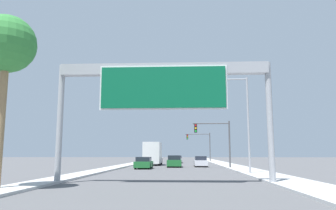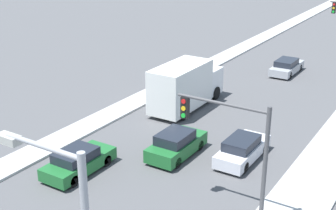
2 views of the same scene
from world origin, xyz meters
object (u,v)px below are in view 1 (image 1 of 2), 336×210
at_px(truck_box_primary, 153,154).
at_px(car_near_center, 177,159).
at_px(sign_gantry, 163,85).
at_px(car_near_left, 144,163).
at_px(traffic_light_near_intersection, 217,136).
at_px(traffic_light_mid_block, 202,142).
at_px(palm_tree_foreground, 6,47).
at_px(car_far_center, 174,162).
at_px(street_lamp_right, 244,116).
at_px(car_mid_left, 201,162).

bearing_deg(truck_box_primary, car_near_center, 74.30).
xyz_separation_m(sign_gantry, car_near_left, (-3.50, 19.26, -5.33)).
bearing_deg(sign_gantry, car_near_center, 90.00).
relative_size(traffic_light_near_intersection, traffic_light_mid_block, 0.93).
bearing_deg(sign_gantry, palm_tree_foreground, -153.99).
xyz_separation_m(car_far_center, truck_box_primary, (-3.50, 7.04, 1.02)).
xyz_separation_m(car_near_center, street_lamp_right, (6.53, -34.53, 4.35)).
xyz_separation_m(sign_gantry, truck_box_primary, (-3.50, 30.87, -4.25)).
bearing_deg(car_near_center, car_far_center, -90.00).
distance_m(traffic_light_near_intersection, street_lamp_right, 11.46).
xyz_separation_m(traffic_light_mid_block, palm_tree_foreground, (-12.97, -54.00, 3.09)).
xyz_separation_m(car_near_center, traffic_light_mid_block, (5.04, 6.80, 3.55)).
distance_m(car_near_center, truck_box_primary, 12.98).
height_order(car_near_left, traffic_light_near_intersection, traffic_light_near_intersection).
xyz_separation_m(car_mid_left, traffic_light_near_intersection, (1.76, -5.28, 3.20)).
height_order(palm_tree_foreground, street_lamp_right, palm_tree_foreground).
bearing_deg(truck_box_primary, street_lamp_right, -65.57).
bearing_deg(car_far_center, truck_box_primary, 116.44).
relative_size(car_near_left, car_near_center, 0.92).
height_order(car_far_center, car_mid_left, car_far_center).
xyz_separation_m(car_near_center, truck_box_primary, (-3.50, -12.45, 1.09)).
bearing_deg(street_lamp_right, car_near_left, 133.78).
distance_m(car_far_center, car_mid_left, 3.84).
bearing_deg(palm_tree_foreground, car_near_left, 79.16).
distance_m(truck_box_primary, traffic_light_near_intersection, 14.03).
relative_size(car_near_left, street_lamp_right, 0.51).
bearing_deg(car_mid_left, traffic_light_near_intersection, -71.58).
height_order(car_near_left, palm_tree_foreground, palm_tree_foreground).
bearing_deg(car_near_left, car_far_center, 52.57).
relative_size(sign_gantry, street_lamp_right, 1.57).
xyz_separation_m(truck_box_primary, palm_tree_foreground, (-4.43, -34.74, 5.54)).
relative_size(sign_gantry, car_near_left, 3.07).
bearing_deg(sign_gantry, car_far_center, 90.00).
relative_size(car_near_center, palm_tree_foreground, 0.52).
distance_m(palm_tree_foreground, street_lamp_right, 19.36).
height_order(car_far_center, traffic_light_near_intersection, traffic_light_near_intersection).
distance_m(car_near_center, traffic_light_mid_block, 9.18).
relative_size(car_far_center, car_near_center, 0.91).
bearing_deg(car_near_center, car_mid_left, -78.95).
bearing_deg(truck_box_primary, traffic_light_near_intersection, -50.82).
height_order(car_mid_left, palm_tree_foreground, palm_tree_foreground).
relative_size(car_near_center, traffic_light_mid_block, 0.76).
bearing_deg(car_near_left, car_near_center, 81.72).
distance_m(car_near_center, car_mid_left, 18.26).
relative_size(truck_box_primary, palm_tree_foreground, 0.83).
bearing_deg(traffic_light_near_intersection, street_lamp_right, -83.59).
height_order(car_far_center, traffic_light_mid_block, traffic_light_mid_block).
relative_size(car_mid_left, traffic_light_mid_block, 0.73).
relative_size(car_near_left, palm_tree_foreground, 0.48).
bearing_deg(traffic_light_near_intersection, sign_gantry, -104.64).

